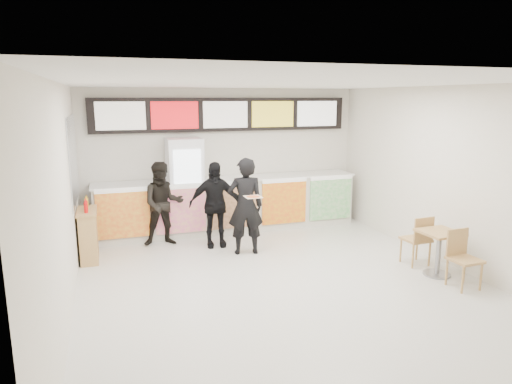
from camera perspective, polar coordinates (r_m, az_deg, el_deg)
name	(u,v)px	position (r m, az deg, el deg)	size (l,w,h in m)	color
floor	(283,285)	(7.11, 3.43, -11.50)	(7.00, 7.00, 0.00)	beige
ceiling	(286,83)	(6.54, 3.75, 13.46)	(7.00, 7.00, 0.00)	white
wall_back	(224,159)	(9.95, -3.97, 4.18)	(6.00, 6.00, 0.00)	silver
wall_left	(63,203)	(6.22, -23.02, -1.28)	(7.00, 7.00, 0.00)	silver
wall_right	(452,177)	(8.25, 23.31, 1.70)	(7.00, 7.00, 0.00)	silver
service_counter	(230,204)	(9.73, -3.30, -1.54)	(5.56, 0.77, 1.14)	silver
menu_board	(225,115)	(9.79, -3.92, 9.64)	(5.50, 0.14, 0.70)	black
drinks_fridge	(185,187)	(9.46, -8.82, 0.61)	(0.70, 0.67, 2.00)	white
mirror_panel	(73,159)	(8.59, -21.87, 3.85)	(0.01, 2.00, 1.50)	#B2B7BF
customer_main	(245,206)	(8.21, -1.34, -1.79)	(0.64, 0.42, 1.77)	black
customer_left	(163,204)	(8.89, -11.53, -1.47)	(0.79, 0.61, 1.62)	black
customer_mid	(214,204)	(8.67, -5.23, -1.55)	(0.96, 0.40, 1.63)	black
pizza_slice	(253,196)	(7.73, -0.37, -0.55)	(0.36, 0.36, 0.02)	beige
cafe_table	(439,245)	(7.85, 21.91, -6.15)	(0.61, 1.50, 0.87)	tan
condiment_ledge	(88,235)	(8.49, -20.21, -5.01)	(0.33, 0.80, 1.07)	tan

